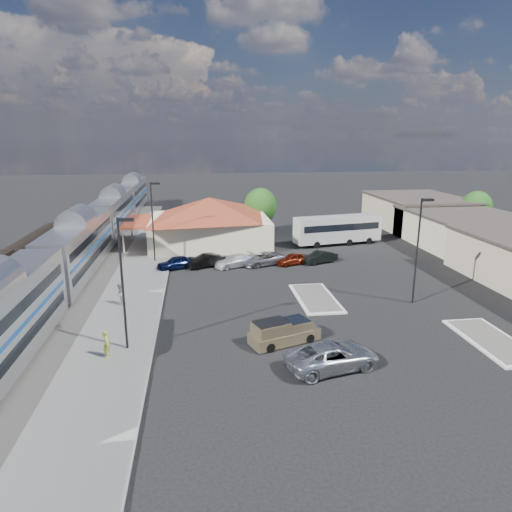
{
  "coord_description": "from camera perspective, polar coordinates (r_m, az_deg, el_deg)",
  "views": [
    {
      "loc": [
        -6.07,
        -34.74,
        13.94
      ],
      "look_at": [
        -0.66,
        6.81,
        2.8
      ],
      "focal_mm": 32.0,
      "sensor_mm": 36.0,
      "label": 1
    }
  ],
  "objects": [
    {
      "name": "ground",
      "position": [
        37.92,
        2.33,
        -6.69
      ],
      "size": [
        280.0,
        280.0,
        0.0
      ],
      "primitive_type": "plane",
      "color": "black",
      "rests_on": "ground"
    },
    {
      "name": "railbed",
      "position": [
        47.35,
        -25.47,
        -3.66
      ],
      "size": [
        16.0,
        100.0,
        0.12
      ],
      "primitive_type": "cube",
      "color": "#4C4944",
      "rests_on": "ground"
    },
    {
      "name": "platform",
      "position": [
        43.44,
        -14.9,
        -4.23
      ],
      "size": [
        5.5,
        92.0,
        0.18
      ],
      "primitive_type": "cube",
      "color": "gray",
      "rests_on": "ground"
    },
    {
      "name": "passenger_train",
      "position": [
        49.34,
        -21.21,
        0.9
      ],
      "size": [
        3.0,
        104.0,
        5.55
      ],
      "color": "silver",
      "rests_on": "ground"
    },
    {
      "name": "station_depot",
      "position": [
        59.74,
        -5.87,
        4.39
      ],
      "size": [
        18.35,
        12.24,
        6.2
      ],
      "color": "beige",
      "rests_on": "ground"
    },
    {
      "name": "buildings_east",
      "position": [
        60.83,
        26.85,
        2.21
      ],
      "size": [
        14.4,
        51.4,
        4.8
      ],
      "color": "#C6B28C",
      "rests_on": "ground"
    },
    {
      "name": "traffic_island_south",
      "position": [
        40.53,
        7.46,
        -5.21
      ],
      "size": [
        3.3,
        7.5,
        0.21
      ],
      "color": "silver",
      "rests_on": "ground"
    },
    {
      "name": "traffic_island_north",
      "position": [
        36.18,
        27.44,
        -9.37
      ],
      "size": [
        3.3,
        7.5,
        0.21
      ],
      "color": "silver",
      "rests_on": "ground"
    },
    {
      "name": "lamp_plat_s",
      "position": [
        30.39,
        -16.26,
        -2.17
      ],
      "size": [
        1.08,
        0.25,
        9.0
      ],
      "color": "black",
      "rests_on": "ground"
    },
    {
      "name": "lamp_plat_n",
      "position": [
        51.69,
        -12.73,
        4.94
      ],
      "size": [
        1.08,
        0.25,
        9.0
      ],
      "color": "black",
      "rests_on": "ground"
    },
    {
      "name": "lamp_lot",
      "position": [
        40.14,
        19.71,
        1.63
      ],
      "size": [
        1.08,
        0.25,
        9.0
      ],
      "color": "black",
      "rests_on": "ground"
    },
    {
      "name": "tree_east_c",
      "position": [
        73.48,
        25.85,
        5.44
      ],
      "size": [
        4.41,
        4.41,
        6.21
      ],
      "color": "#382314",
      "rests_on": "ground"
    },
    {
      "name": "tree_depot",
      "position": [
        66.12,
        0.55,
        6.26
      ],
      "size": [
        4.71,
        4.71,
        6.63
      ],
      "color": "#382314",
      "rests_on": "ground"
    },
    {
      "name": "pickup_truck",
      "position": [
        31.92,
        3.58,
        -9.45
      ],
      "size": [
        5.2,
        3.33,
        1.69
      ],
      "rotation": [
        0.0,
        0.0,
        1.92
      ],
      "color": "#96815C",
      "rests_on": "ground"
    },
    {
      "name": "suv",
      "position": [
        29.0,
        9.53,
        -12.24
      ],
      "size": [
        6.35,
        3.98,
        1.64
      ],
      "primitive_type": "imported",
      "rotation": [
        0.0,
        0.0,
        1.8
      ],
      "color": "#ADB1B6",
      "rests_on": "ground"
    },
    {
      "name": "coach_bus",
      "position": [
        60.58,
        10.17,
        3.43
      ],
      "size": [
        11.9,
        4.64,
        3.73
      ],
      "rotation": [
        0.0,
        0.0,
        1.76
      ],
      "color": "silver",
      "rests_on": "ground"
    },
    {
      "name": "person_a",
      "position": [
        30.98,
        -18.17,
        -10.38
      ],
      "size": [
        0.52,
        0.72,
        1.85
      ],
      "primitive_type": "imported",
      "rotation": [
        0.0,
        0.0,
        1.69
      ],
      "color": "#D0DA44",
      "rests_on": "platform"
    },
    {
      "name": "person_b",
      "position": [
        39.78,
        -16.66,
        -4.6
      ],
      "size": [
        0.82,
        0.98,
        1.84
      ],
      "primitive_type": "imported",
      "rotation": [
        0.0,
        0.0,
        -1.71
      ],
      "color": "silver",
      "rests_on": "platform"
    },
    {
      "name": "parked_car_a",
      "position": [
        49.64,
        -9.95,
        -0.82
      ],
      "size": [
        4.39,
        3.11,
        1.39
      ],
      "primitive_type": "imported",
      "rotation": [
        0.0,
        0.0,
        -1.17
      ],
      "color": "#0B1439",
      "rests_on": "ground"
    },
    {
      "name": "parked_car_b",
      "position": [
        49.87,
        -6.36,
        -0.6
      ],
      "size": [
        4.52,
        3.13,
        1.41
      ],
      "primitive_type": "imported",
      "rotation": [
        0.0,
        0.0,
        -1.14
      ],
      "color": "black",
      "rests_on": "ground"
    },
    {
      "name": "parked_car_c",
      "position": [
        49.74,
        -2.67,
        -0.6
      ],
      "size": [
        4.99,
        3.67,
        1.34
      ],
      "primitive_type": "imported",
      "rotation": [
        0.0,
        0.0,
        -1.13
      ],
      "color": "white",
      "rests_on": "ground"
    },
    {
      "name": "parked_car_d",
      "position": [
        50.37,
        0.93,
        -0.36
      ],
      "size": [
        5.48,
        3.96,
        1.39
      ],
      "primitive_type": "imported",
      "rotation": [
        0.0,
        0.0,
        -1.2
      ],
      "color": "gray",
      "rests_on": "ground"
    },
    {
      "name": "parked_car_e",
      "position": [
        50.65,
        4.56,
        -0.38
      ],
      "size": [
        4.1,
        2.76,
        1.3
      ],
      "primitive_type": "imported",
      "rotation": [
        0.0,
        0.0,
        -1.21
      ],
      "color": "maroon",
      "rests_on": "ground"
    },
    {
      "name": "parked_car_f",
      "position": [
        51.66,
        7.97,
        -0.13
      ],
      "size": [
        4.39,
        2.85,
        1.37
      ],
      "primitive_type": "imported",
      "rotation": [
        0.0,
        0.0,
        -1.2
      ],
      "color": "black",
      "rests_on": "ground"
    }
  ]
}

